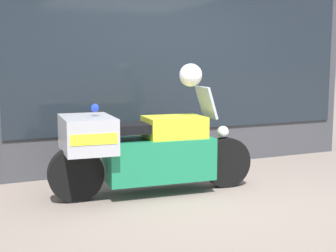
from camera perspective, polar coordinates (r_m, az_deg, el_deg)
name	(u,v)px	position (r m, az deg, el deg)	size (l,w,h in m)	color
ground_plane	(233,202)	(5.20, 7.96, -9.11)	(60.00, 60.00, 0.00)	gray
shop_building	(136,48)	(6.61, -3.98, 9.49)	(6.19, 0.55, 3.39)	#424247
window_display	(180,134)	(7.00, 1.45, -0.94)	(4.94, 0.30, 1.83)	slate
paramedic_motorcycle	(141,148)	(5.29, -3.30, -2.72)	(2.41, 0.83, 1.23)	black
white_helmet	(191,75)	(5.40, 2.78, 6.22)	(0.27, 0.27, 0.27)	white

